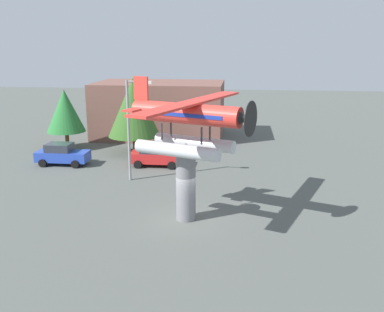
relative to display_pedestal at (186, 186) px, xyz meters
name	(u,v)px	position (x,y,z in m)	size (l,w,h in m)	color
ground_plane	(186,219)	(0.00, 0.00, -1.93)	(140.00, 140.00, 0.00)	#515651
display_pedestal	(186,186)	(0.00, 0.00, 0.00)	(1.10, 1.10, 3.86)	slate
floatplane_monument	(188,123)	(0.12, -0.05, 3.60)	(7.19, 10.11, 4.00)	silver
car_near_blue	(62,154)	(-11.44, 10.04, -1.05)	(4.20, 2.02, 1.76)	#2847B7
car_mid_red	(156,155)	(-3.79, 10.55, -1.05)	(4.20, 2.02, 1.76)	red
streetlight_primary	(131,123)	(-4.72, 6.68, 2.28)	(1.84, 0.28, 7.18)	gray
storefront_building	(160,109)	(-5.59, 22.00, 0.91)	(13.13, 7.86, 5.68)	brown
tree_west	(65,111)	(-13.20, 15.44, 1.64)	(3.52, 3.52, 5.54)	brown
tree_east	(134,107)	(-6.49, 14.49, 2.21)	(4.61, 4.61, 6.71)	brown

